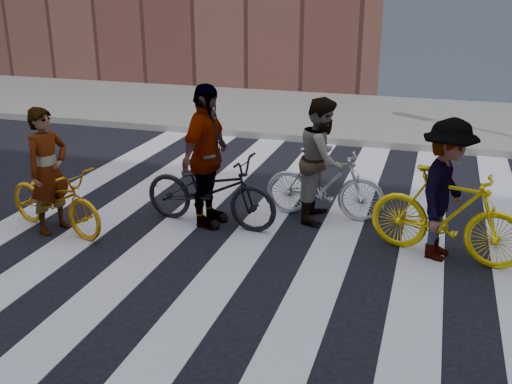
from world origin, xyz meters
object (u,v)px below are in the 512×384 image
at_px(rider_right, 445,191).
at_px(rider_left, 48,171).
at_px(rider_mid, 322,159).
at_px(bike_silver_mid, 325,184).
at_px(bike_yellow_right, 447,215).
at_px(rider_rear, 206,156).
at_px(bike_dark_rear, 210,190).
at_px(bike_yellow_left, 55,199).

bearing_deg(rider_right, rider_left, 112.01).
bearing_deg(rider_right, rider_mid, 77.29).
height_order(rider_mid, rider_right, rider_right).
bearing_deg(rider_mid, bike_silver_mid, -90.00).
bearing_deg(bike_yellow_right, rider_rear, 101.84).
bearing_deg(bike_silver_mid, bike_dark_rear, 115.81).
xyz_separation_m(bike_yellow_left, bike_dark_rear, (1.93, 0.82, 0.06)).
distance_m(bike_yellow_left, rider_right, 5.07).
relative_size(rider_right, rider_rear, 0.89).
relative_size(bike_dark_rear, rider_rear, 0.99).
bearing_deg(bike_yellow_left, rider_mid, -49.39).
xyz_separation_m(bike_silver_mid, rider_left, (-3.45, -1.53, 0.34)).
height_order(bike_silver_mid, bike_yellow_right, bike_yellow_right).
bearing_deg(rider_left, rider_mid, -49.71).
height_order(bike_silver_mid, bike_dark_rear, bike_dark_rear).
xyz_separation_m(bike_yellow_right, rider_rear, (-3.18, 0.14, 0.42)).
bearing_deg(rider_rear, rider_right, -87.58).
bearing_deg(rider_mid, rider_rear, 115.81).
distance_m(rider_right, rider_rear, 3.14).
distance_m(bike_silver_mid, bike_dark_rear, 1.63).
distance_m(rider_left, rider_right, 5.11).
relative_size(bike_yellow_left, rider_rear, 0.88).
xyz_separation_m(bike_silver_mid, rider_rear, (-1.52, -0.71, 0.48)).
relative_size(bike_yellow_left, bike_yellow_right, 0.92).
bearing_deg(bike_dark_rear, rider_mid, -58.39).
bearing_deg(rider_rear, bike_dark_rear, -84.99).
height_order(rider_right, rider_rear, rider_rear).
bearing_deg(bike_yellow_right, bike_silver_mid, 77.29).
relative_size(bike_dark_rear, rider_mid, 1.12).
bearing_deg(bike_yellow_right, rider_mid, 77.97).
bearing_deg(rider_left, bike_yellow_right, -66.39).
relative_size(bike_silver_mid, bike_dark_rear, 0.87).
xyz_separation_m(bike_silver_mid, rider_right, (1.61, -0.85, 0.36)).
bearing_deg(rider_mid, rider_right, -117.10).
bearing_deg(bike_yellow_left, bike_silver_mid, -49.71).
relative_size(rider_mid, rider_rear, 0.88).
bearing_deg(bike_yellow_left, bike_yellow_right, -66.31).
relative_size(bike_yellow_right, rider_right, 1.09).
xyz_separation_m(rider_mid, rider_right, (1.66, -0.85, 0.00)).
bearing_deg(rider_right, bike_yellow_right, -75.61).
xyz_separation_m(bike_dark_rear, rider_left, (-1.98, -0.82, 0.34)).
xyz_separation_m(bike_dark_rear, rider_mid, (1.42, 0.71, 0.36)).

